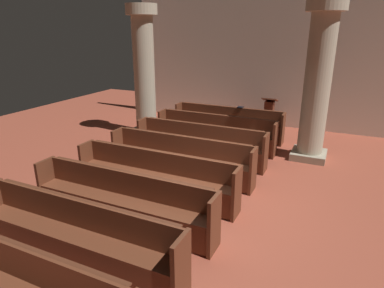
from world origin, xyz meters
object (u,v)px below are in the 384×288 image
Objects in this scene: pew_row_0 at (228,121)px; pew_row_2 at (200,142)px; pew_row_3 at (180,156)px; lectern at (269,116)px; pillar_aisle_side at (318,81)px; pew_row_7 at (5,284)px; pew_row_5 at (122,199)px; pew_row_6 at (75,233)px; pew_row_4 at (155,174)px; pew_row_1 at (215,131)px; pillar_far_side at (144,70)px; hymn_book at (240,107)px.

pew_row_2 is at bearing -90.00° from pew_row_0.
pew_row_3 is 4.61m from lectern.
pew_row_0 is 2.14m from pew_row_2.
pew_row_0 is 3.00m from pillar_aisle_side.
pew_row_2 is 0.88× the size of pillar_aisle_side.
pew_row_7 is 7.31m from pillar_aisle_side.
pew_row_6 is at bearing -90.00° from pew_row_5.
pew_row_0 is at bearing 90.00° from pew_row_4.
lectern is (0.96, 2.37, -0.05)m from pew_row_1.
pew_row_5 is at bearing -118.53° from pillar_aisle_side.
lectern is (0.96, 8.80, -0.05)m from pew_row_7.
pillar_aisle_side is (2.48, 5.64, 1.49)m from pew_row_6.
pew_row_7 is 7.34m from pillar_far_side.
hymn_book is at bearing 86.73° from pew_row_5.
pew_row_6 is at bearing -97.06° from lectern.
pillar_far_side is at bearing 117.81° from pew_row_5.
pew_row_5 is 5.41m from pillar_aisle_side.
pillar_aisle_side is at bearing 28.57° from pew_row_2.
pillar_far_side reaches higher than pew_row_4.
pew_row_6 is 6.36m from pillar_far_side.
pew_row_2 is 0.88× the size of pillar_far_side.
pew_row_7 is at bearing -90.00° from pew_row_0.
lectern reaches higher than pew_row_0.
pillar_aisle_side is at bearing -24.43° from hymn_book.
lectern is at bearing 67.98° from pew_row_1.
pew_row_1 is at bearing -7.60° from pillar_far_side.
pew_row_4 is (0.00, -4.29, 0.00)m from pew_row_0.
hymn_book is (0.32, 5.55, 0.43)m from pew_row_5.
pew_row_7 is at bearing -90.00° from pew_row_1.
lectern reaches higher than pew_row_7.
pew_row_1 is 1.00× the size of pew_row_3.
pew_row_1 is at bearing -173.57° from pillar_aisle_side.
pew_row_7 is at bearing -90.00° from pew_row_4.
pew_row_0 is 1.00× the size of pew_row_2.
hymn_book is (2.75, 0.94, -1.06)m from pillar_far_side.
lectern reaches higher than pew_row_2.
pew_row_4 is 0.88× the size of pillar_far_side.
pew_row_6 is at bearing -90.00° from pew_row_3.
hymn_book reaches higher than pew_row_0.
pew_row_0 and pew_row_3 have the same top height.
pew_row_5 is 3.11× the size of lectern.
pew_row_1 is 1.00× the size of pew_row_6.
hymn_book is at bearing 87.26° from pew_row_6.
pew_row_0 and pew_row_1 have the same top height.
lectern is at bearing 78.02° from pew_row_3.
pew_row_0 is 1.00× the size of pew_row_7.
pew_row_5 is 5.43m from pillar_far_side.
pew_row_4 is at bearing -90.00° from pew_row_3.
pew_row_6 is at bearing -90.00° from pew_row_2.
lectern is at bearing 83.79° from pew_row_7.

